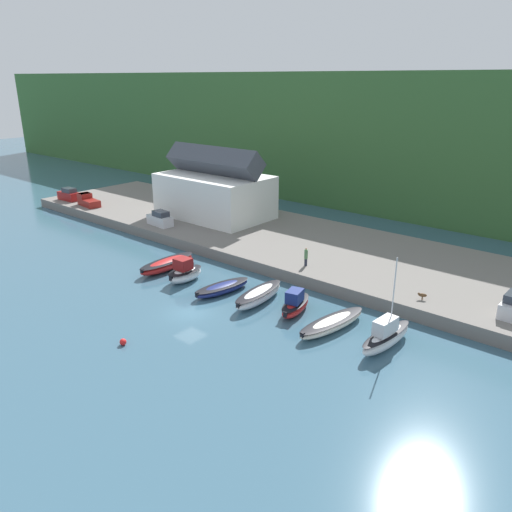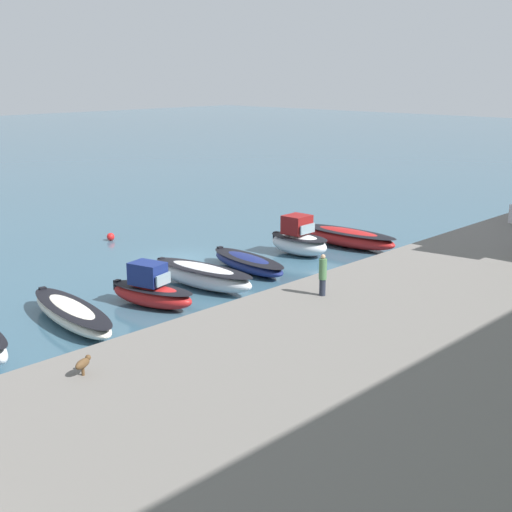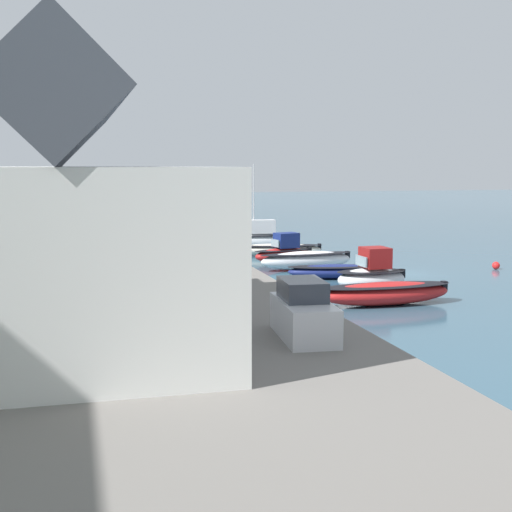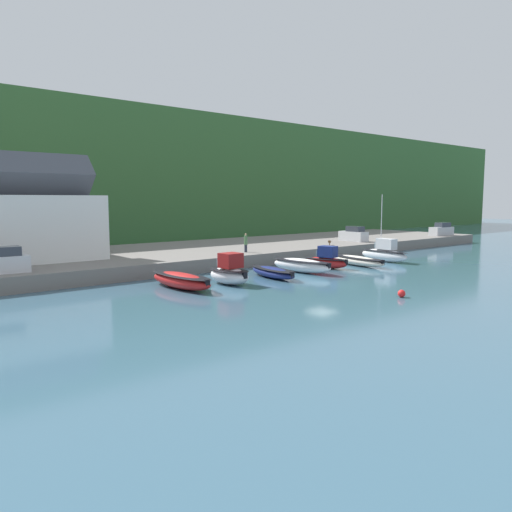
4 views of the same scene
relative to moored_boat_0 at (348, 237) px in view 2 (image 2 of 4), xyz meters
The scene contains 11 objects.
ground_plane 12.22m from the moored_boat_0, 30.44° to the right, with size 320.00×320.00×0.00m, color #385B70.
quay_promenade 19.44m from the moored_boat_0, 57.24° to the left, with size 102.36×20.82×1.39m.
moored_boat_0 is the anchor object (origin of this frame).
moored_boat_1 4.40m from the moored_boat_0, 13.77° to the right, with size 2.48×4.62×2.76m.
moored_boat_2 9.69m from the moored_boat_0, ahead, with size 3.17×7.08×0.99m.
moored_boat_3 14.15m from the moored_boat_0, ahead, with size 2.65×7.55×1.43m.
moored_boat_4 18.35m from the moored_boat_0, ahead, with size 2.97×5.51×2.42m.
moored_boat_5 22.89m from the moored_boat_0, ahead, with size 3.30×8.44×1.06m.
person_on_quay 16.45m from the moored_boat_0, 31.86° to the left, with size 0.40×0.40×2.14m.
dog_on_quay 28.89m from the moored_boat_0, 16.59° to the left, with size 0.87×0.57×0.68m.
mooring_buoy_0 17.71m from the moored_boat_0, 52.62° to the right, with size 0.58×0.58×0.58m.
Camera 2 is at (30.54, 36.01, 12.36)m, focal length 50.00 mm.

